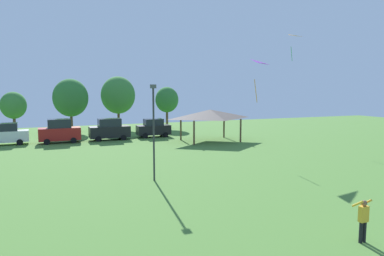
# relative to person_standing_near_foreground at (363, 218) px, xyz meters

# --- Properties ---
(person_standing_near_foreground) EXTENTS (0.52, 0.49, 1.71)m
(person_standing_near_foreground) POSITION_rel_person_standing_near_foreground_xyz_m (0.00, 0.00, 0.00)
(person_standing_near_foreground) COLOR black
(person_standing_near_foreground) RESTS_ON ground
(kite_flying_1) EXTENTS (2.39, 2.20, 3.28)m
(kite_flying_1) POSITION_rel_person_standing_near_foreground_xyz_m (4.91, 16.25, 6.68)
(kite_flying_1) COLOR purple
(kite_flying_6) EXTENTS (1.85, 1.42, 2.65)m
(kite_flying_6) POSITION_rel_person_standing_near_foreground_xyz_m (14.70, 23.80, 10.50)
(kite_flying_6) COLOR orange
(parked_car_leftmost) EXTENTS (4.73, 2.15, 2.31)m
(parked_car_leftmost) POSITION_rel_person_standing_near_foreground_xyz_m (-15.56, 31.64, 0.18)
(parked_car_leftmost) COLOR silver
(parked_car_leftmost) RESTS_ON ground
(parked_car_second_from_left) EXTENTS (4.39, 2.11, 2.63)m
(parked_car_second_from_left) POSITION_rel_person_standing_near_foreground_xyz_m (-10.11, 30.93, 0.32)
(parked_car_second_from_left) COLOR maroon
(parked_car_second_from_left) RESTS_ON ground
(parked_car_third_from_left) EXTENTS (4.62, 2.16, 2.51)m
(parked_car_third_from_left) POSITION_rel_person_standing_near_foreground_xyz_m (-4.67, 31.12, 0.27)
(parked_car_third_from_left) COLOR black
(parked_car_third_from_left) RESTS_ON ground
(parked_car_rightmost_in_row) EXTENTS (4.11, 1.99, 2.26)m
(parked_car_rightmost_in_row) POSITION_rel_person_standing_near_foreground_xyz_m (0.78, 31.67, 0.16)
(parked_car_rightmost_in_row) COLOR black
(parked_car_rightmost_in_row) RESTS_ON ground
(park_pavilion) EXTENTS (7.31, 5.18, 3.60)m
(park_pavilion) POSITION_rel_person_standing_near_foreground_xyz_m (5.83, 25.94, 2.12)
(park_pavilion) COLOR brown
(park_pavilion) RESTS_ON ground
(light_post_2) EXTENTS (0.36, 0.20, 6.15)m
(light_post_2) POSITION_rel_person_standing_near_foreground_xyz_m (-4.86, 11.72, 2.51)
(light_post_2) COLOR #2D2D33
(light_post_2) RESTS_ON ground
(treeline_tree_2) EXTENTS (3.32, 3.32, 5.57)m
(treeline_tree_2) POSITION_rel_person_standing_near_foreground_xyz_m (-15.59, 42.73, 2.77)
(treeline_tree_2) COLOR brown
(treeline_tree_2) RESTS_ON ground
(treeline_tree_3) EXTENTS (4.70, 4.70, 7.34)m
(treeline_tree_3) POSITION_rel_person_standing_near_foreground_xyz_m (-8.36, 40.68, 3.78)
(treeline_tree_3) COLOR brown
(treeline_tree_3) RESTS_ON ground
(treeline_tree_4) EXTENTS (4.97, 4.97, 7.79)m
(treeline_tree_4) POSITION_rel_person_standing_near_foreground_xyz_m (-1.69, 41.77, 4.09)
(treeline_tree_4) COLOR brown
(treeline_tree_4) RESTS_ON ground
(treeline_tree_5) EXTENTS (3.48, 3.48, 6.27)m
(treeline_tree_5) POSITION_rel_person_standing_near_foreground_xyz_m (5.35, 40.23, 3.37)
(treeline_tree_5) COLOR brown
(treeline_tree_5) RESTS_ON ground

